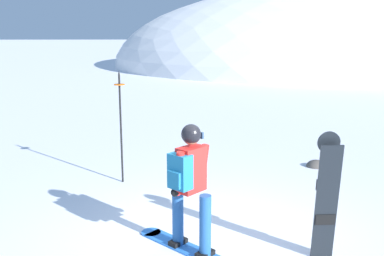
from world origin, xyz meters
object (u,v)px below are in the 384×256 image
snowboarder_main (189,186)px  spare_snowboard (327,196)px  piste_marker_near (121,120)px  rock_dark (316,167)px

snowboarder_main → spare_snowboard: (1.69, -0.24, -0.08)m
snowboarder_main → piste_marker_near: piste_marker_near is taller
spare_snowboard → piste_marker_near: (-2.84, 3.06, 0.37)m
piste_marker_near → rock_dark: 4.28m
snowboarder_main → piste_marker_near: size_ratio=0.80×
spare_snowboard → piste_marker_near: 4.19m
spare_snowboard → piste_marker_near: piste_marker_near is taller
piste_marker_near → spare_snowboard: bearing=-47.1°
spare_snowboard → snowboarder_main: bearing=171.8°
spare_snowboard → rock_dark: 4.08m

